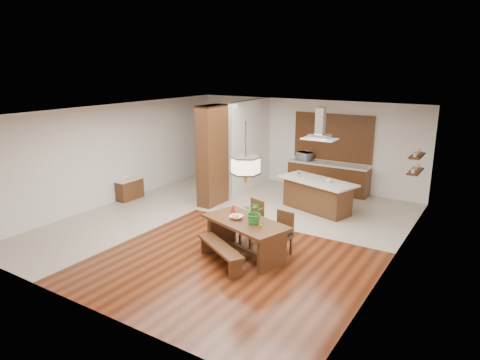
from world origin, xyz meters
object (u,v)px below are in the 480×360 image
Objects in this scene: dining_chair_left at (251,222)px; kitchen_island at (317,195)px; range_hood at (320,124)px; island_cup at (329,181)px; hallway_console at (130,189)px; dining_bench at (220,255)px; foliage_plant at (255,212)px; microwave at (305,156)px; pendant_lantern at (246,153)px; dining_table at (245,230)px; dining_chair_right at (280,234)px; fruit_bowl at (236,217)px.

kitchen_island is at bearing 99.02° from dining_chair_left.
range_hood is 1.56m from island_cup.
hallway_console is 6.65× the size of island_cup.
hallway_console is 0.98× the size of range_hood.
foliage_plant reaches higher than dining_bench.
dining_chair_left is 7.45× the size of island_cup.
dining_bench is 3.05× the size of microwave.
microwave is at bearing 128.67° from island_cup.
pendant_lantern is (0.20, 0.65, 2.03)m from dining_bench.
pendant_lantern is at bearing 171.88° from foliage_plant.
pendant_lantern is (0.28, -0.69, 1.75)m from dining_chair_left.
dining_bench is 11.41× the size of island_cup.
hallway_console is 5.62m from kitchen_island.
kitchen_island is (0.16, 3.56, -0.12)m from dining_table.
microwave is at bearing 123.22° from range_hood.
microwave reaches higher than kitchen_island.
kitchen_island is 2.37m from microwave.
foliage_plant reaches higher than island_cup.
kitchen_island reaches higher than dining_bench.
dining_chair_right is 1.92× the size of foliage_plant.
foliage_plant is (0.53, -0.73, 0.54)m from dining_chair_left.
foliage_plant is 0.21× the size of kitchen_island.
hallway_console is 5.30m from dining_table.
dining_table is at bearing 72.73° from dining_bench.
dining_bench is 0.90m from fruit_bowl.
dining_chair_right is at bearing 0.46° from dining_chair_left.
dining_table is at bearing -92.54° from range_hood.
dining_chair_right is at bearing 52.18° from dining_bench.
hallway_console is 0.42× the size of dining_table.
dining_bench is 1.53× the size of dining_chair_left.
fruit_bowl is at bearing -148.99° from dining_chair_right.
dining_chair_right is 0.81m from foliage_plant.
dining_chair_right is at bearing -50.10° from microwave.
range_hood reaches higher than dining_chair_right.
kitchen_island is (0.39, 3.55, -0.36)m from fruit_bowl.
dining_chair_right is 3.18m from kitchen_island.
foliage_plant reaches higher than kitchen_island.
pendant_lantern is at bearing -0.89° from fruit_bowl.
range_hood reaches higher than microwave.
island_cup is at bearing -17.15° from range_hood.
foliage_plant is at bearing -8.12° from pendant_lantern.
kitchen_island is at bearing -35.67° from microwave.
island_cup reaches higher than hallway_console.
foliage_plant reaches higher than dining_table.
microwave is (-1.09, 5.47, -1.16)m from pendant_lantern.
dining_table is 2.20× the size of dining_chair_right.
microwave reaches higher than hallway_console.
range_hood is at bearing 91.44° from foliage_plant.
fruit_bowl is at bearing 92.68° from dining_bench.
island_cup is at bearing 85.44° from foliage_plant.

